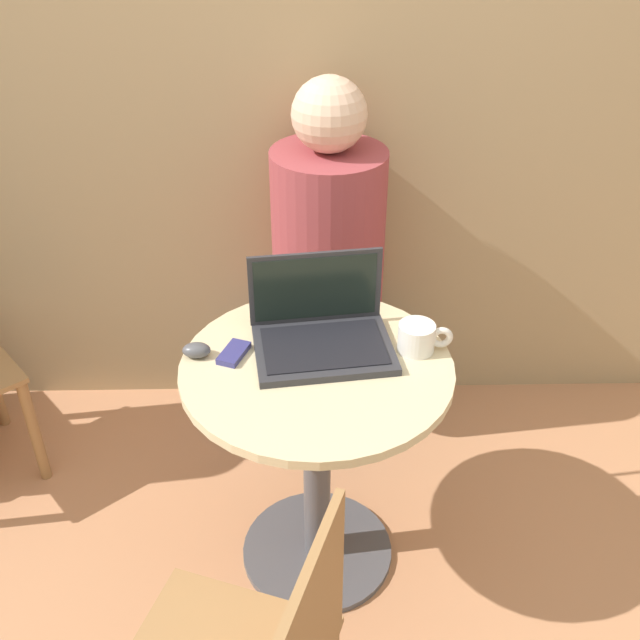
{
  "coord_description": "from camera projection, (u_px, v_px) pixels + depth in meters",
  "views": [
    {
      "loc": [
        -0.02,
        -1.49,
        1.84
      ],
      "look_at": [
        0.01,
        0.05,
        0.81
      ],
      "focal_mm": 42.0,
      "sensor_mm": 36.0,
      "label": 1
    }
  ],
  "objects": [
    {
      "name": "person_seated",
      "position": [
        324.0,
        288.0,
        2.53
      ],
      "size": [
        0.42,
        0.58,
        1.25
      ],
      "color": "#3D4766",
      "rests_on": "ground_plane"
    },
    {
      "name": "cell_phone",
      "position": [
        234.0,
        353.0,
        1.89
      ],
      "size": [
        0.09,
        0.11,
        0.02
      ],
      "color": "navy",
      "rests_on": "round_table"
    },
    {
      "name": "back_wall",
      "position": [
        311.0,
        40.0,
        2.22
      ],
      "size": [
        7.0,
        0.05,
        2.6
      ],
      "color": "tan",
      "rests_on": "ground_plane"
    },
    {
      "name": "laptop",
      "position": [
        321.0,
        330.0,
        1.92
      ],
      "size": [
        0.38,
        0.3,
        0.22
      ],
      "color": "#2D2D33",
      "rests_on": "round_table"
    },
    {
      "name": "computer_mouse",
      "position": [
        196.0,
        350.0,
        1.89
      ],
      "size": [
        0.07,
        0.05,
        0.04
      ],
      "color": "#4C4C51",
      "rests_on": "round_table"
    },
    {
      "name": "ground_plane",
      "position": [
        317.0,
        552.0,
        2.26
      ],
      "size": [
        12.0,
        12.0,
        0.0
      ],
      "primitive_type": "plane",
      "color": "tan"
    },
    {
      "name": "round_table",
      "position": [
        317.0,
        430.0,
        1.99
      ],
      "size": [
        0.69,
        0.69,
        0.71
      ],
      "color": "#4C4C51",
      "rests_on": "ground_plane"
    },
    {
      "name": "coffee_cup",
      "position": [
        418.0,
        338.0,
        1.9
      ],
      "size": [
        0.14,
        0.09,
        0.08
      ],
      "color": "white",
      "rests_on": "round_table"
    }
  ]
}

